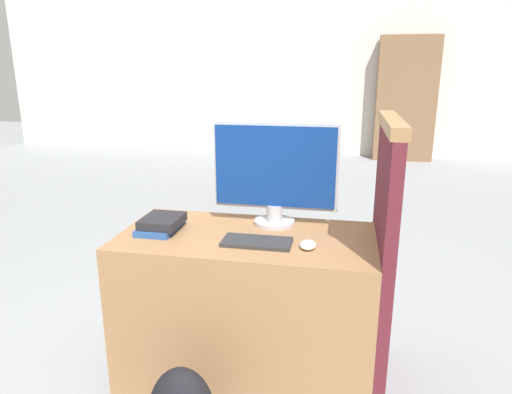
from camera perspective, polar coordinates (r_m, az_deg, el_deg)
wall_back at (r=8.17m, az=8.55°, el=15.04°), size 12.00×0.06×2.80m
desk at (r=2.25m, az=-1.15°, el=-13.70°), size 1.17×0.60×0.75m
carrel_divider at (r=2.14m, az=15.37°, el=-7.60°), size 0.07×0.70×1.29m
monitor at (r=2.17m, az=2.38°, el=3.02°), size 0.60×0.20×0.49m
keyboard at (r=1.99m, az=0.11°, el=-5.64°), size 0.30×0.15×0.02m
mouse at (r=1.95m, az=6.50°, el=-5.96°), size 0.07×0.10×0.03m
book_stack at (r=2.19m, az=-11.75°, el=-3.28°), size 0.18×0.25×0.07m
far_chair at (r=5.24m, az=0.30°, el=4.78°), size 0.44×0.44×0.86m
bookshelf_far at (r=7.99m, az=18.21°, el=11.52°), size 0.94×0.32×1.99m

